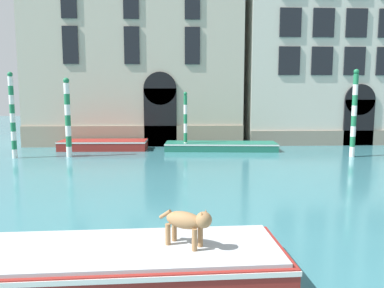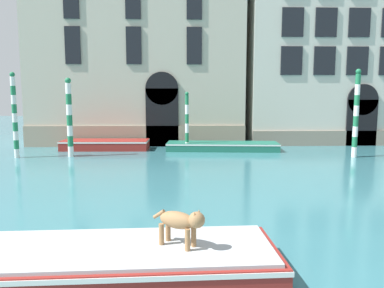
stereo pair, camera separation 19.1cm
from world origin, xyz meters
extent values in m
cube|color=#BCB29E|center=(0.22, 26.59, 7.08)|extent=(13.35, 6.00, 14.16)
cube|color=gray|center=(0.22, 23.54, 0.63)|extent=(13.35, 0.16, 1.27)
cube|color=black|center=(1.85, 23.53, 1.75)|extent=(1.96, 0.14, 3.50)
cylinder|color=black|center=(1.85, 23.53, 3.50)|extent=(1.96, 0.14, 1.96)
cube|color=black|center=(-3.34, 23.55, 5.99)|extent=(0.90, 0.10, 2.16)
cube|color=black|center=(0.22, 23.55, 5.99)|extent=(0.90, 0.10, 2.16)
cube|color=black|center=(3.78, 23.55, 5.99)|extent=(0.90, 0.10, 2.16)
cube|color=black|center=(0.22, 23.55, 8.58)|extent=(0.90, 0.10, 2.16)
cube|color=black|center=(3.78, 23.55, 8.58)|extent=(0.90, 0.10, 2.16)
cube|color=beige|center=(13.62, 26.59, 7.37)|extent=(12.52, 6.00, 14.73)
cube|color=gray|center=(13.62, 23.54, 0.47)|extent=(12.52, 0.16, 0.93)
cube|color=black|center=(14.08, 23.53, 1.41)|extent=(1.89, 0.14, 2.83)
cylinder|color=black|center=(14.08, 23.53, 2.83)|extent=(1.89, 0.14, 1.89)
cube|color=black|center=(9.61, 23.55, 5.15)|extent=(1.29, 0.10, 1.69)
cube|color=black|center=(11.62, 23.55, 5.15)|extent=(1.29, 0.10, 1.69)
cube|color=black|center=(13.62, 23.55, 5.15)|extent=(1.29, 0.10, 1.69)
cube|color=black|center=(9.61, 23.55, 7.38)|extent=(1.29, 0.10, 1.69)
cube|color=black|center=(11.62, 23.55, 7.38)|extent=(1.29, 0.10, 1.69)
cube|color=black|center=(13.62, 23.55, 7.38)|extent=(1.29, 0.10, 1.69)
cube|color=maroon|center=(1.16, 6.93, 0.24)|extent=(6.84, 2.10, 0.48)
cube|color=white|center=(1.16, 6.93, 0.42)|extent=(6.87, 2.13, 0.08)
cube|color=#B2B7BC|center=(1.16, 6.93, 0.51)|extent=(6.63, 1.95, 0.06)
cylinder|color=#997047|center=(3.14, 6.91, 0.72)|extent=(0.09, 0.09, 0.36)
cylinder|color=#997047|center=(3.03, 6.74, 0.72)|extent=(0.09, 0.09, 0.36)
cylinder|color=#997047|center=(2.71, 7.18, 0.72)|extent=(0.09, 0.09, 0.36)
cylinder|color=#997047|center=(2.60, 7.01, 0.72)|extent=(0.09, 0.09, 0.36)
ellipsoid|color=#997047|center=(2.87, 6.96, 0.98)|extent=(0.72, 0.60, 0.29)
ellipsoid|color=#AD7042|center=(2.78, 7.02, 1.06)|extent=(0.36, 0.33, 0.10)
sphere|color=#997047|center=(3.19, 6.77, 1.05)|extent=(0.27, 0.27, 0.27)
cone|color=#AD7042|center=(3.22, 6.83, 1.15)|extent=(0.08, 0.08, 0.11)
cone|color=#AD7042|center=(3.15, 6.70, 1.15)|extent=(0.08, 0.08, 0.11)
cylinder|color=#997047|center=(2.56, 7.16, 1.02)|extent=(0.24, 0.18, 0.19)
cube|color=maroon|center=(-1.35, 22.33, 0.27)|extent=(4.90, 1.83, 0.55)
cube|color=white|center=(-1.35, 22.33, 0.49)|extent=(4.93, 1.86, 0.08)
cube|color=#9EA3A8|center=(-1.35, 22.33, 0.25)|extent=(2.70, 1.35, 0.49)
cube|color=#1E6651|center=(5.30, 21.78, 0.23)|extent=(6.32, 2.14, 0.45)
cube|color=white|center=(5.30, 21.78, 0.39)|extent=(6.35, 2.18, 0.08)
cube|color=#9EA3A8|center=(5.30, 21.78, 0.20)|extent=(3.50, 1.51, 0.41)
cylinder|color=white|center=(-2.61, 19.82, 0.26)|extent=(0.28, 0.28, 0.53)
cylinder|color=#1E7247|center=(-2.61, 19.82, 0.79)|extent=(0.28, 0.28, 0.53)
cylinder|color=white|center=(-2.61, 19.82, 1.31)|extent=(0.28, 0.28, 0.53)
cylinder|color=#1E7247|center=(-2.61, 19.82, 1.84)|extent=(0.28, 0.28, 0.53)
cylinder|color=white|center=(-2.61, 19.82, 2.36)|extent=(0.28, 0.28, 0.53)
cylinder|color=#1E7247|center=(-2.61, 19.82, 2.89)|extent=(0.28, 0.28, 0.53)
cylinder|color=white|center=(-2.61, 19.82, 3.41)|extent=(0.28, 0.28, 0.53)
sphere|color=#1E7247|center=(-2.61, 19.82, 3.80)|extent=(0.29, 0.29, 0.29)
cylinder|color=white|center=(-5.18, 19.54, 0.22)|extent=(0.23, 0.23, 0.44)
cylinder|color=#1E7247|center=(-5.18, 19.54, 0.66)|extent=(0.23, 0.23, 0.44)
cylinder|color=white|center=(-5.18, 19.54, 1.10)|extent=(0.23, 0.23, 0.44)
cylinder|color=#1E7247|center=(-5.18, 19.54, 1.55)|extent=(0.23, 0.23, 0.44)
cylinder|color=white|center=(-5.18, 19.54, 1.99)|extent=(0.23, 0.23, 0.44)
cylinder|color=#1E7247|center=(-5.18, 19.54, 2.43)|extent=(0.23, 0.23, 0.44)
cylinder|color=white|center=(-5.18, 19.54, 2.87)|extent=(0.23, 0.23, 0.44)
cylinder|color=#1E7247|center=(-5.18, 19.54, 3.31)|extent=(0.23, 0.23, 0.44)
cylinder|color=white|center=(-5.18, 19.54, 3.75)|extent=(0.23, 0.23, 0.44)
sphere|color=#1E7247|center=(-5.18, 19.54, 4.08)|extent=(0.24, 0.24, 0.24)
cylinder|color=white|center=(11.63, 19.17, 0.26)|extent=(0.24, 0.24, 0.52)
cylinder|color=#1E7247|center=(11.63, 19.17, 0.77)|extent=(0.24, 0.24, 0.52)
cylinder|color=white|center=(11.63, 19.17, 1.29)|extent=(0.24, 0.24, 0.52)
cylinder|color=#1E7247|center=(11.63, 19.17, 1.80)|extent=(0.24, 0.24, 0.52)
cylinder|color=white|center=(11.63, 19.17, 2.32)|extent=(0.24, 0.24, 0.52)
cylinder|color=#1E7247|center=(11.63, 19.17, 2.83)|extent=(0.24, 0.24, 0.52)
cylinder|color=white|center=(11.63, 19.17, 3.35)|extent=(0.24, 0.24, 0.52)
cylinder|color=#1E7247|center=(11.63, 19.17, 3.87)|extent=(0.24, 0.24, 0.52)
sphere|color=#1E7247|center=(11.63, 19.17, 4.23)|extent=(0.26, 0.26, 0.26)
cylinder|color=white|center=(3.30, 21.50, 0.26)|extent=(0.19, 0.19, 0.51)
cylinder|color=#1E7247|center=(3.30, 21.50, 0.77)|extent=(0.19, 0.19, 0.51)
cylinder|color=white|center=(3.30, 21.50, 1.29)|extent=(0.19, 0.19, 0.51)
cylinder|color=#1E7247|center=(3.30, 21.50, 1.80)|extent=(0.19, 0.19, 0.51)
cylinder|color=white|center=(3.30, 21.50, 2.32)|extent=(0.19, 0.19, 0.51)
cylinder|color=#1E7247|center=(3.30, 21.50, 2.83)|extent=(0.19, 0.19, 0.51)
sphere|color=#1E7247|center=(3.30, 21.50, 3.18)|extent=(0.20, 0.20, 0.20)
camera|label=1|loc=(2.73, 0.94, 3.03)|focal=35.00mm
camera|label=2|loc=(2.92, 0.93, 3.03)|focal=35.00mm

